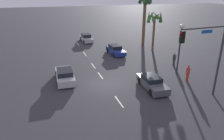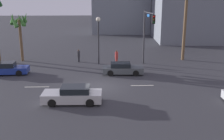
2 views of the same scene
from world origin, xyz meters
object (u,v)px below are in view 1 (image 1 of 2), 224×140
at_px(car_4, 152,83).
at_px(palm_tree_2, 145,8).
at_px(car_1, 65,75).
at_px(car_3, 115,50).
at_px(pedestrian_1, 188,73).
at_px(streetlamp, 181,39).
at_px(car_0, 86,38).
at_px(palm_tree_1, 154,20).
at_px(pedestrian_0, 174,59).
at_px(traffic_signal, 208,50).

relative_size(car_4, palm_tree_2, 0.50).
distance_m(car_1, car_3, 11.76).
distance_m(pedestrian_1, palm_tree_2, 16.53).
height_order(car_1, palm_tree_2, palm_tree_2).
height_order(car_4, palm_tree_2, palm_tree_2).
bearing_deg(streetlamp, pedestrian_1, -5.57).
bearing_deg(car_0, pedestrian_1, 16.93).
bearing_deg(car_1, pedestrian_1, 71.57).
distance_m(palm_tree_1, palm_tree_2, 3.36).
bearing_deg(palm_tree_2, streetlamp, -8.53).
height_order(streetlamp, palm_tree_1, palm_tree_1).
xyz_separation_m(pedestrian_0, palm_tree_2, (-10.58, 0.66, 5.52)).
height_order(car_0, traffic_signal, traffic_signal).
bearing_deg(streetlamp, palm_tree_1, 167.71).
xyz_separation_m(pedestrian_0, pedestrian_1, (4.88, -1.54, 0.10)).
height_order(streetlamp, pedestrian_1, streetlamp).
bearing_deg(car_0, car_1, -18.86).
height_order(car_3, palm_tree_2, palm_tree_2).
distance_m(car_3, car_4, 12.63).
xyz_separation_m(car_0, car_4, (22.19, 2.15, -0.05)).
bearing_deg(car_1, palm_tree_2, 127.14).
distance_m(car_0, car_4, 22.30).
bearing_deg(palm_tree_1, pedestrian_0, -6.76).
xyz_separation_m(car_3, pedestrian_1, (12.24, 4.05, 0.33)).
distance_m(car_3, streetlamp, 11.42).
bearing_deg(pedestrian_1, car_1, -108.43).
relative_size(car_0, pedestrian_0, 2.80).
relative_size(car_3, pedestrian_0, 2.70).
bearing_deg(pedestrian_1, streetlamp, 174.43).
xyz_separation_m(car_4, pedestrian_0, (-5.27, 6.03, 0.26)).
xyz_separation_m(car_1, traffic_signal, (7.75, 11.52, 3.88)).
xyz_separation_m(car_0, streetlamp, (19.56, 6.86, 3.50)).
xyz_separation_m(car_4, palm_tree_1, (-12.83, 6.92, 4.32)).
relative_size(car_3, palm_tree_2, 0.50).
xyz_separation_m(car_0, pedestrian_1, (21.81, 6.64, 0.31)).
height_order(traffic_signal, palm_tree_2, palm_tree_2).
xyz_separation_m(car_1, car_3, (-8.02, 8.60, -0.02)).
bearing_deg(streetlamp, car_1, -98.71).
relative_size(car_0, car_4, 1.03).
relative_size(car_0, car_3, 1.04).
xyz_separation_m(car_0, car_3, (9.57, 2.59, -0.02)).
bearing_deg(streetlamp, traffic_signal, -13.11).
xyz_separation_m(traffic_signal, palm_tree_2, (-19.00, 3.33, 1.85)).
bearing_deg(car_1, palm_tree_1, 118.60).
height_order(car_0, palm_tree_1, palm_tree_1).
xyz_separation_m(car_0, car_1, (17.59, -6.01, -0.00)).
xyz_separation_m(streetlamp, pedestrian_1, (2.24, -0.22, -3.19)).
bearing_deg(car_1, pedestrian_0, 92.70).
relative_size(car_0, traffic_signal, 0.69).
relative_size(car_0, streetlamp, 0.79).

